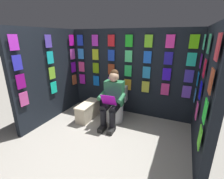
{
  "coord_description": "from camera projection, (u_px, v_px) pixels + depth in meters",
  "views": [
    {
      "loc": [
        -1.18,
        1.68,
        1.84
      ],
      "look_at": [
        0.05,
        -1.04,
        0.85
      ],
      "focal_mm": 25.79,
      "sensor_mm": 36.0,
      "label": 1
    }
  ],
  "objects": [
    {
      "name": "ground_plane",
      "position": [
        87.0,
        161.0,
        2.49
      ],
      "size": [
        30.0,
        30.0,
        0.0
      ],
      "primitive_type": "plane",
      "color": "#9E998E"
    },
    {
      "name": "display_wall_back",
      "position": [
        129.0,
        73.0,
        3.84
      ],
      "size": [
        3.07,
        0.14,
        2.01
      ],
      "color": "black",
      "rests_on": "ground"
    },
    {
      "name": "display_wall_left",
      "position": [
        206.0,
        95.0,
        2.39
      ],
      "size": [
        0.14,
        1.89,
        2.01
      ],
      "color": "black",
      "rests_on": "ground"
    },
    {
      "name": "display_wall_right",
      "position": [
        50.0,
        75.0,
        3.58
      ],
      "size": [
        0.14,
        1.89,
        2.01
      ],
      "color": "black",
      "rests_on": "ground"
    },
    {
      "name": "toilet",
      "position": [
        116.0,
        106.0,
        3.66
      ],
      "size": [
        0.41,
        0.56,
        0.77
      ],
      "rotation": [
        0.0,
        0.0,
        0.06
      ],
      "color": "white",
      "rests_on": "ground"
    },
    {
      "name": "person_reading",
      "position": [
        112.0,
        98.0,
        3.37
      ],
      "size": [
        0.54,
        0.7,
        1.19
      ],
      "rotation": [
        0.0,
        0.0,
        0.06
      ],
      "color": "#286B42",
      "rests_on": "ground"
    },
    {
      "name": "comic_longbox_near",
      "position": [
        88.0,
        111.0,
        3.74
      ],
      "size": [
        0.28,
        0.71,
        0.38
      ],
      "rotation": [
        0.0,
        0.0,
        0.01
      ],
      "color": "beige",
      "rests_on": "ground"
    }
  ]
}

